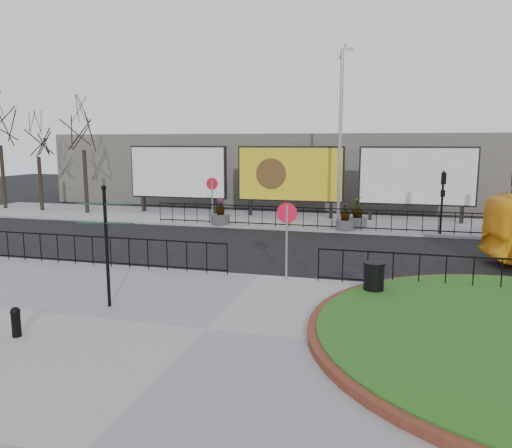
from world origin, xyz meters
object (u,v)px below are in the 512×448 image
(lamp_post, at_px, (340,135))
(bollard, at_px, (16,320))
(fingerpost_sign, at_px, (106,234))
(litter_bin, at_px, (374,280))
(billboard_mid, at_px, (290,174))
(planter_b, at_px, (345,220))
(planter_a, at_px, (220,215))
(planter_c, at_px, (357,216))

(lamp_post, xyz_separation_m, bollard, (-5.46, -17.52, -4.33))
(bollard, bearing_deg, fingerpost_sign, 69.72)
(litter_bin, bearing_deg, bollard, -146.78)
(billboard_mid, distance_m, planter_b, 5.38)
(litter_bin, xyz_separation_m, planter_b, (-1.72, 10.90, -0.01))
(lamp_post, bearing_deg, billboard_mid, 146.75)
(bollard, relative_size, litter_bin, 0.69)
(litter_bin, height_order, planter_b, planter_b)
(billboard_mid, relative_size, litter_bin, 6.17)
(bollard, bearing_deg, planter_a, 92.17)
(lamp_post, xyz_separation_m, litter_bin, (2.21, -12.50, -4.20))
(lamp_post, relative_size, planter_c, 5.84)
(bollard, xyz_separation_m, planter_a, (-0.60, 15.92, 0.10))
(lamp_post, bearing_deg, planter_a, -165.22)
(billboard_mid, distance_m, planter_c, 5.24)
(lamp_post, relative_size, bollard, 13.38)
(billboard_mid, xyz_separation_m, bollard, (-2.45, -19.49, -2.10))
(lamp_post, xyz_separation_m, fingerpost_sign, (-4.57, -15.11, -2.75))
(planter_a, relative_size, planter_b, 1.02)
(lamp_post, bearing_deg, planter_b, -72.88)
(planter_b, bearing_deg, litter_bin, -81.03)
(billboard_mid, relative_size, lamp_post, 0.67)
(fingerpost_sign, bearing_deg, bollard, -117.06)
(planter_a, bearing_deg, bollard, -87.83)
(litter_bin, distance_m, planter_c, 11.78)
(billboard_mid, height_order, planter_c, billboard_mid)
(litter_bin, bearing_deg, fingerpost_sign, -158.93)
(lamp_post, height_order, planter_b, lamp_post)
(planter_b, bearing_deg, planter_a, 180.00)
(lamp_post, bearing_deg, bollard, -107.30)
(billboard_mid, height_order, litter_bin, billboard_mid)
(planter_b, bearing_deg, billboard_mid, 134.42)
(planter_c, bearing_deg, planter_a, -173.38)
(billboard_mid, bearing_deg, planter_a, -130.55)
(fingerpost_sign, relative_size, planter_b, 2.34)
(fingerpost_sign, bearing_deg, planter_a, 89.54)
(lamp_post, xyz_separation_m, planter_b, (0.49, -1.60, -4.21))
(lamp_post, relative_size, planter_b, 6.67)
(fingerpost_sign, bearing_deg, billboard_mid, 78.01)
(bollard, xyz_separation_m, planter_b, (5.95, 15.92, 0.12))
(billboard_mid, height_order, planter_a, billboard_mid)
(lamp_post, distance_m, litter_bin, 13.37)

